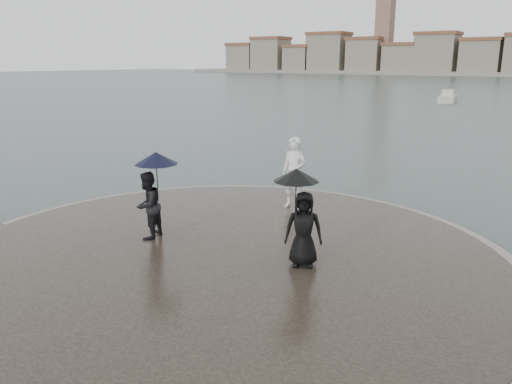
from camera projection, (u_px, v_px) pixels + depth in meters
The scene contains 6 objects.
ground at pixel (88, 343), 7.97m from camera, with size 400.00×400.00×0.00m, color #2B3835.
kerb_ring at pixel (222, 263), 10.73m from camera, with size 12.50×12.50×0.32m, color gray.
quay_tip at pixel (222, 262), 10.73m from camera, with size 11.90×11.90×0.36m, color #2D261E.
statue at pixel (294, 173), 13.80m from camera, with size 0.73×0.48×2.00m, color white.
visitor_left at pixel (150, 193), 11.38m from camera, with size 1.12×1.03×2.04m.
visitor_right at pixel (301, 214), 9.89m from camera, with size 1.16×0.95×1.95m.
Camera 1 is at (6.19, -4.38, 4.37)m, focal length 35.00 mm.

